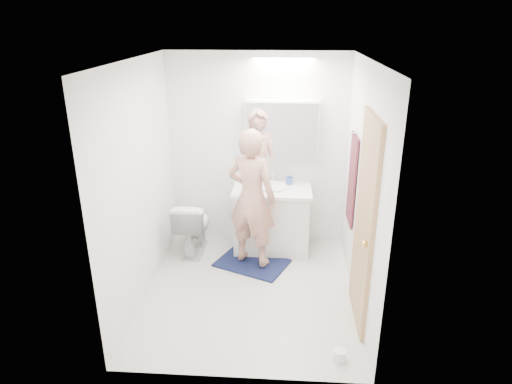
# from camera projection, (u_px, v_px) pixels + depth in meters

# --- Properties ---
(floor) EXTENTS (2.50, 2.50, 0.00)m
(floor) POSITION_uv_depth(u_px,v_px,m) (250.00, 291.00, 4.85)
(floor) COLOR silver
(floor) RESTS_ON ground
(ceiling) EXTENTS (2.50, 2.50, 0.00)m
(ceiling) POSITION_uv_depth(u_px,v_px,m) (248.00, 60.00, 3.97)
(ceiling) COLOR white
(ceiling) RESTS_ON floor
(wall_back) EXTENTS (2.50, 0.00, 2.50)m
(wall_back) POSITION_uv_depth(u_px,v_px,m) (257.00, 151.00, 5.57)
(wall_back) COLOR white
(wall_back) RESTS_ON floor
(wall_front) EXTENTS (2.50, 0.00, 2.50)m
(wall_front) POSITION_uv_depth(u_px,v_px,m) (235.00, 248.00, 3.25)
(wall_front) COLOR white
(wall_front) RESTS_ON floor
(wall_left) EXTENTS (0.00, 2.50, 2.50)m
(wall_left) POSITION_uv_depth(u_px,v_px,m) (139.00, 184.00, 4.48)
(wall_left) COLOR white
(wall_left) RESTS_ON floor
(wall_right) EXTENTS (0.00, 2.50, 2.50)m
(wall_right) POSITION_uv_depth(u_px,v_px,m) (363.00, 190.00, 4.34)
(wall_right) COLOR white
(wall_right) RESTS_ON floor
(vanity_cabinet) EXTENTS (0.90, 0.55, 0.78)m
(vanity_cabinet) POSITION_uv_depth(u_px,v_px,m) (272.00, 221.00, 5.59)
(vanity_cabinet) COLOR silver
(vanity_cabinet) RESTS_ON floor
(countertop) EXTENTS (0.95, 0.58, 0.04)m
(countertop) POSITION_uv_depth(u_px,v_px,m) (272.00, 190.00, 5.44)
(countertop) COLOR white
(countertop) RESTS_ON vanity_cabinet
(sink_basin) EXTENTS (0.36, 0.36, 0.03)m
(sink_basin) POSITION_uv_depth(u_px,v_px,m) (272.00, 187.00, 5.45)
(sink_basin) COLOR white
(sink_basin) RESTS_ON countertop
(faucet) EXTENTS (0.02, 0.02, 0.16)m
(faucet) POSITION_uv_depth(u_px,v_px,m) (273.00, 176.00, 5.61)
(faucet) COLOR silver
(faucet) RESTS_ON countertop
(medicine_cabinet) EXTENTS (0.88, 0.14, 0.70)m
(medicine_cabinet) POSITION_uv_depth(u_px,v_px,m) (282.00, 129.00, 5.37)
(medicine_cabinet) COLOR white
(medicine_cabinet) RESTS_ON wall_back
(mirror_panel) EXTENTS (0.84, 0.01, 0.66)m
(mirror_panel) POSITION_uv_depth(u_px,v_px,m) (282.00, 131.00, 5.30)
(mirror_panel) COLOR silver
(mirror_panel) RESTS_ON medicine_cabinet
(toilet) EXTENTS (0.41, 0.69, 0.69)m
(toilet) POSITION_uv_depth(u_px,v_px,m) (193.00, 226.00, 5.56)
(toilet) COLOR silver
(toilet) RESTS_ON floor
(bath_rug) EXTENTS (0.95, 0.82, 0.02)m
(bath_rug) POSITION_uv_depth(u_px,v_px,m) (252.00, 263.00, 5.37)
(bath_rug) COLOR #161F46
(bath_rug) RESTS_ON floor
(person) EXTENTS (0.69, 0.59, 1.60)m
(person) POSITION_uv_depth(u_px,v_px,m) (252.00, 198.00, 5.07)
(person) COLOR tan
(person) RESTS_ON bath_rug
(door) EXTENTS (0.04, 0.80, 2.00)m
(door) POSITION_uv_depth(u_px,v_px,m) (364.00, 224.00, 4.09)
(door) COLOR tan
(door) RESTS_ON wall_right
(door_knob) EXTENTS (0.06, 0.06, 0.06)m
(door_knob) POSITION_uv_depth(u_px,v_px,m) (365.00, 244.00, 3.83)
(door_knob) COLOR gold
(door_knob) RESTS_ON door
(towel) EXTENTS (0.02, 0.42, 1.00)m
(towel) POSITION_uv_depth(u_px,v_px,m) (352.00, 180.00, 4.89)
(towel) COLOR #171034
(towel) RESTS_ON wall_right
(towel_hook) EXTENTS (0.07, 0.02, 0.02)m
(towel_hook) POSITION_uv_depth(u_px,v_px,m) (355.00, 133.00, 4.70)
(towel_hook) COLOR silver
(towel_hook) RESTS_ON wall_right
(soap_bottle_a) EXTENTS (0.11, 0.11, 0.23)m
(soap_bottle_a) POSITION_uv_depth(u_px,v_px,m) (250.00, 175.00, 5.55)
(soap_bottle_a) COLOR #D4C089
(soap_bottle_a) RESTS_ON countertop
(soap_bottle_b) EXTENTS (0.11, 0.11, 0.17)m
(soap_bottle_b) POSITION_uv_depth(u_px,v_px,m) (259.00, 177.00, 5.58)
(soap_bottle_b) COLOR #5E89C9
(soap_bottle_b) RESTS_ON countertop
(toothbrush_cup) EXTENTS (0.11, 0.11, 0.09)m
(toothbrush_cup) POSITION_uv_depth(u_px,v_px,m) (289.00, 181.00, 5.55)
(toothbrush_cup) COLOR #3A64B0
(toothbrush_cup) RESTS_ON countertop
(toilet_paper_roll) EXTENTS (0.11, 0.11, 0.10)m
(toilet_paper_roll) POSITION_uv_depth(u_px,v_px,m) (339.00, 355.00, 3.85)
(toilet_paper_roll) COLOR white
(toilet_paper_roll) RESTS_ON floor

